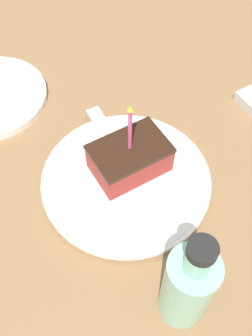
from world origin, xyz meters
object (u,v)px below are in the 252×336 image
(cake_slice, at_px, (130,158))
(bottle, at_px, (188,286))
(plate, at_px, (126,180))
(fork, at_px, (109,135))

(cake_slice, relative_size, bottle, 0.75)
(plate, height_order, bottle, bottle)
(plate, relative_size, fork, 1.64)
(cake_slice, height_order, fork, cake_slice)
(cake_slice, xyz_separation_m, bottle, (0.21, -0.05, 0.03))
(fork, distance_m, bottle, 0.30)
(plate, height_order, cake_slice, cake_slice)
(bottle, bearing_deg, plate, 170.27)
(plate, relative_size, cake_slice, 1.89)
(cake_slice, height_order, bottle, bottle)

